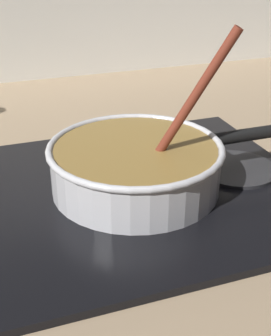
% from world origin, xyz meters
% --- Properties ---
extents(ground, '(2.40, 1.60, 0.04)m').
position_xyz_m(ground, '(0.00, 0.00, -0.02)').
color(ground, '#9E8466').
extents(hob_plate, '(0.56, 0.48, 0.01)m').
position_xyz_m(hob_plate, '(0.05, 0.08, 0.01)').
color(hob_plate, black).
rests_on(hob_plate, ground).
extents(burner_ring, '(0.16, 0.16, 0.01)m').
position_xyz_m(burner_ring, '(0.05, 0.08, 0.02)').
color(burner_ring, '#592D0C').
rests_on(burner_ring, hob_plate).
extents(spare_burner, '(0.14, 0.14, 0.01)m').
position_xyz_m(spare_burner, '(0.24, 0.08, 0.01)').
color(spare_burner, '#262628').
rests_on(spare_burner, hob_plate).
extents(cooking_pan, '(0.43, 0.28, 0.26)m').
position_xyz_m(cooking_pan, '(0.05, 0.08, 0.05)').
color(cooking_pan, silver).
rests_on(cooking_pan, hob_plate).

